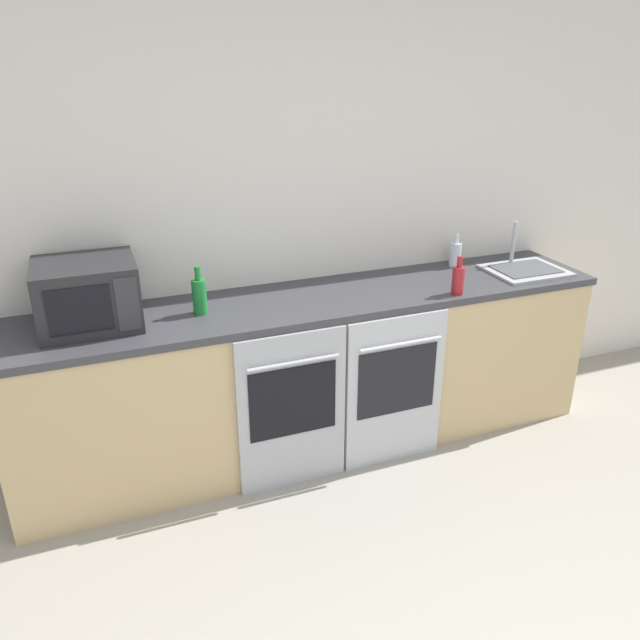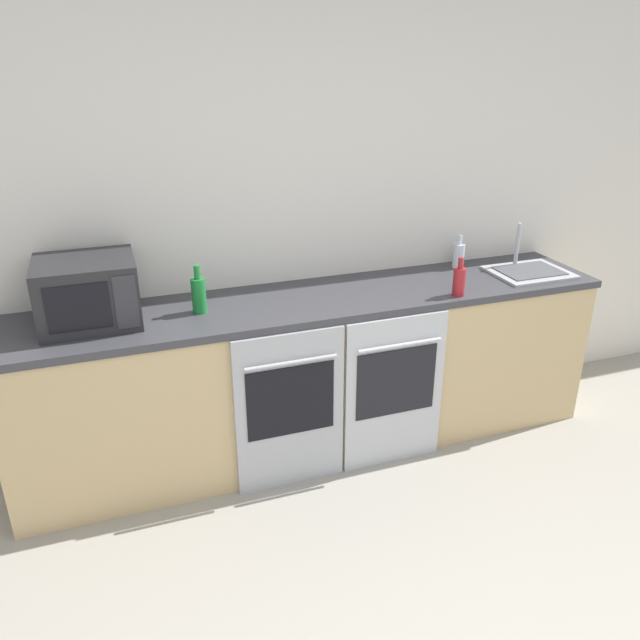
% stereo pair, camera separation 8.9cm
% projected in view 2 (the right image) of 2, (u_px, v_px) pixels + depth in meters
% --- Properties ---
extents(wall_back, '(10.00, 0.06, 2.60)m').
position_uv_depth(wall_back, '(297.00, 212.00, 3.45)').
color(wall_back, silver).
rests_on(wall_back, ground_plane).
extents(counter_back, '(3.24, 0.61, 0.92)m').
position_uv_depth(counter_back, '(317.00, 373.00, 3.50)').
color(counter_back, tan).
rests_on(counter_back, ground_plane).
extents(oven_left, '(0.57, 0.06, 0.87)m').
position_uv_depth(oven_left, '(290.00, 410.00, 3.16)').
color(oven_left, '#A8AAAF').
rests_on(oven_left, ground_plane).
extents(oven_right, '(0.57, 0.06, 0.87)m').
position_uv_depth(oven_right, '(394.00, 391.00, 3.34)').
color(oven_right, '#B7BABF').
rests_on(oven_right, ground_plane).
extents(microwave, '(0.45, 0.40, 0.32)m').
position_uv_depth(microwave, '(88.00, 292.00, 2.94)').
color(microwave, '#232326').
rests_on(microwave, counter_back).
extents(bottle_green, '(0.07, 0.07, 0.25)m').
position_uv_depth(bottle_green, '(199.00, 294.00, 3.09)').
color(bottle_green, '#19722D').
rests_on(bottle_green, counter_back).
extents(bottle_clear, '(0.07, 0.07, 0.20)m').
position_uv_depth(bottle_clear, '(459.00, 255.00, 3.75)').
color(bottle_clear, silver).
rests_on(bottle_clear, counter_back).
extents(bottle_red, '(0.07, 0.07, 0.21)m').
position_uv_depth(bottle_red, '(459.00, 281.00, 3.31)').
color(bottle_red, maroon).
rests_on(bottle_red, counter_back).
extents(sink, '(0.44, 0.36, 0.27)m').
position_uv_depth(sink, '(529.00, 271.00, 3.67)').
color(sink, '#A8AAAF').
rests_on(sink, counter_back).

